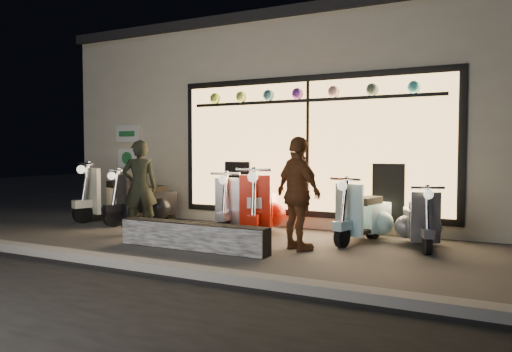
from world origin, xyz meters
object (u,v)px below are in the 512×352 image
(woman, at_px, (298,194))
(scooter_red, at_px, (260,208))
(scooter_silver, at_px, (239,207))
(man, at_px, (140,187))
(graffiti_barrier, at_px, (193,236))

(woman, bearing_deg, scooter_red, -8.80)
(scooter_red, xyz_separation_m, woman, (1.14, -0.98, 0.39))
(scooter_silver, relative_size, man, 0.89)
(graffiti_barrier, bearing_deg, woman, 25.17)
(scooter_silver, bearing_deg, graffiti_barrier, -90.35)
(graffiti_barrier, relative_size, woman, 1.46)
(graffiti_barrier, height_order, woman, woman)
(scooter_red, height_order, woman, woman)
(graffiti_barrier, xyz_separation_m, woman, (1.42, 0.67, 0.64))
(scooter_silver, xyz_separation_m, man, (-1.39, -1.14, 0.41))
(graffiti_barrier, relative_size, man, 1.49)
(scooter_red, bearing_deg, scooter_silver, 136.82)
(man, relative_size, woman, 0.98)
(graffiti_barrier, height_order, scooter_silver, scooter_silver)
(man, bearing_deg, graffiti_barrier, 116.37)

